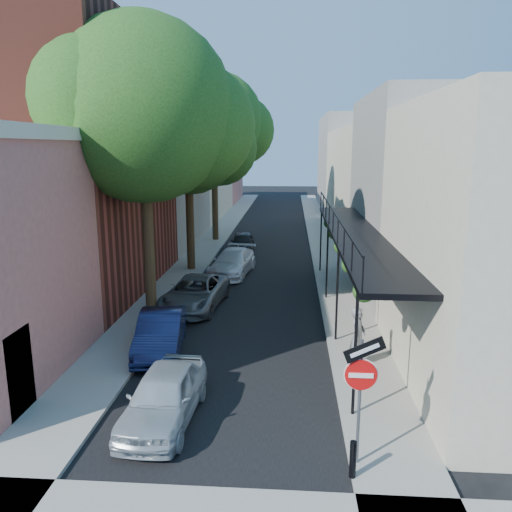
% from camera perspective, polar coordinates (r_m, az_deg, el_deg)
% --- Properties ---
extents(ground, '(160.00, 160.00, 0.00)m').
position_cam_1_polar(ground, '(11.01, -6.15, -25.19)').
color(ground, black).
rests_on(ground, ground).
extents(road_surface, '(6.00, 64.00, 0.01)m').
position_cam_1_polar(road_surface, '(39.19, 1.53, 2.49)').
color(road_surface, black).
rests_on(road_surface, ground).
extents(sidewalk_left, '(2.00, 64.00, 0.12)m').
position_cam_1_polar(sidewalk_left, '(39.56, -4.28, 2.63)').
color(sidewalk_left, gray).
rests_on(sidewalk_left, ground).
extents(sidewalk_right, '(2.00, 64.00, 0.12)m').
position_cam_1_polar(sidewalk_right, '(39.22, 7.38, 2.48)').
color(sidewalk_right, gray).
rests_on(sidewalk_right, ground).
extents(buildings_left, '(10.10, 59.10, 12.00)m').
position_cam_1_polar(buildings_left, '(38.97, -12.50, 9.45)').
color(buildings_left, '#CF736A').
rests_on(buildings_left, ground).
extents(buildings_right, '(9.80, 55.00, 10.00)m').
position_cam_1_polar(buildings_right, '(38.83, 15.06, 8.55)').
color(buildings_right, beige).
rests_on(buildings_right, ground).
extents(sign_post, '(0.89, 0.17, 2.99)m').
position_cam_1_polar(sign_post, '(10.73, 11.91, -13.68)').
color(sign_post, '#595B60').
rests_on(sign_post, ground).
extents(bollard, '(0.14, 0.14, 0.80)m').
position_cam_1_polar(bollard, '(11.06, 11.01, -21.85)').
color(bollard, black).
rests_on(bollard, sidewalk_right).
extents(oak_near, '(7.48, 6.80, 11.42)m').
position_cam_1_polar(oak_near, '(19.54, -11.35, 15.57)').
color(oak_near, '#382716').
rests_on(oak_near, ground).
extents(oak_mid, '(6.60, 6.00, 10.20)m').
position_cam_1_polar(oak_mid, '(27.29, -6.90, 12.99)').
color(oak_mid, '#382716').
rests_on(oak_mid, ground).
extents(oak_far, '(7.70, 7.00, 11.90)m').
position_cam_1_polar(oak_far, '(36.24, -4.08, 14.76)').
color(oak_far, '#382716').
rests_on(oak_far, ground).
extents(parked_car_a, '(1.75, 3.97, 1.33)m').
position_cam_1_polar(parked_car_a, '(13.04, -10.47, -15.45)').
color(parked_car_a, '#A7B2B9').
rests_on(parked_car_a, ground).
extents(parked_car_b, '(1.92, 4.17, 1.32)m').
position_cam_1_polar(parked_car_b, '(17.08, -10.85, -8.59)').
color(parked_car_b, '#161E46').
rests_on(parked_car_b, ground).
extents(parked_car_c, '(2.63, 4.91, 1.31)m').
position_cam_1_polar(parked_car_c, '(21.34, -7.00, -4.21)').
color(parked_car_c, slate).
rests_on(parked_car_c, ground).
extents(parked_car_d, '(2.48, 4.81, 1.34)m').
position_cam_1_polar(parked_car_d, '(26.71, -2.68, -0.73)').
color(parked_car_d, white).
rests_on(parked_car_d, ground).
extents(parked_car_e, '(1.76, 3.83, 1.27)m').
position_cam_1_polar(parked_car_e, '(32.51, -1.52, 1.58)').
color(parked_car_e, black).
rests_on(parked_car_e, ground).
extents(pedestrian, '(0.68, 0.81, 1.87)m').
position_cam_1_polar(pedestrian, '(15.65, 11.56, -9.05)').
color(pedestrian, gray).
rests_on(pedestrian, sidewalk_right).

